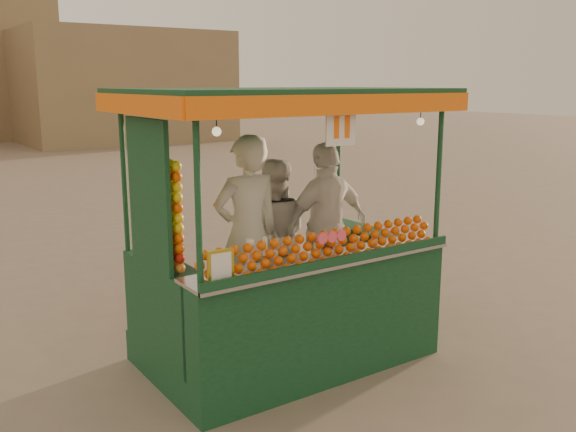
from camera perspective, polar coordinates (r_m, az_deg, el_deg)
ground at (r=6.62m, az=1.08°, el=-11.98°), size 90.00×90.00×0.00m
building_right at (r=30.78m, az=-14.72°, el=11.26°), size 9.00×6.00×5.00m
juice_cart at (r=6.03m, az=-0.21°, el=-5.66°), size 2.91×1.88×2.64m
vendor_left at (r=6.07m, az=-3.70°, el=-1.63°), size 0.73×0.50×1.91m
vendor_middle at (r=6.60m, az=-1.38°, el=-1.80°), size 0.99×0.94×1.62m
vendor_right at (r=6.69m, az=3.53°, el=-0.92°), size 1.05×0.44×1.78m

